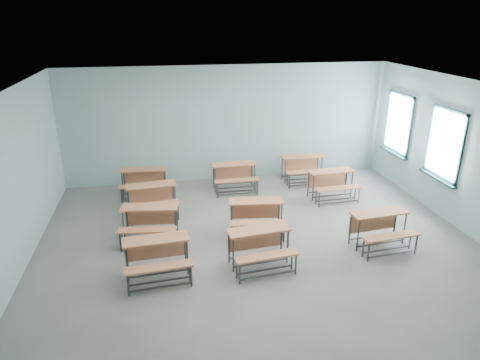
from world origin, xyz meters
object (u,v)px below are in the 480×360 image
(desk_unit_r3c0, at_px, (144,178))
(desk_unit_r3c2, at_px, (303,165))
(desk_unit_r0c1, at_px, (260,243))
(desk_unit_r3c1, at_px, (235,173))
(desk_unit_r1c0, at_px, (150,219))
(desk_unit_r0c2, at_px, (381,225))
(desk_unit_r1c1, at_px, (256,212))
(desk_unit_r2c0, at_px, (152,195))
(desk_unit_r0c0, at_px, (157,253))
(desk_unit_r2c2, at_px, (332,180))

(desk_unit_r3c0, relative_size, desk_unit_r3c2, 1.03)
(desk_unit_r0c1, bearing_deg, desk_unit_r3c1, 81.26)
(desk_unit_r1c0, relative_size, desk_unit_r3c2, 1.08)
(desk_unit_r0c2, xyz_separation_m, desk_unit_r3c2, (-0.37, 3.78, 0.00))
(desk_unit_r0c1, bearing_deg, desk_unit_r0c2, -0.13)
(desk_unit_r1c1, bearing_deg, desk_unit_r2c0, 155.63)
(desk_unit_r0c1, height_order, desk_unit_r2c0, same)
(desk_unit_r3c0, bearing_deg, desk_unit_r3c2, 5.97)
(desk_unit_r0c0, relative_size, desk_unit_r3c0, 1.01)
(desk_unit_r0c1, xyz_separation_m, desk_unit_r3c0, (-2.19, 3.80, 0.00))
(desk_unit_r2c2, height_order, desk_unit_r3c2, same)
(desk_unit_r1c0, height_order, desk_unit_r3c1, same)
(desk_unit_r0c1, height_order, desk_unit_r3c0, same)
(desk_unit_r1c0, distance_m, desk_unit_r3c0, 2.41)
(desk_unit_r0c0, relative_size, desk_unit_r2c2, 1.01)
(desk_unit_r2c0, relative_size, desk_unit_r3c1, 1.06)
(desk_unit_r0c0, xyz_separation_m, desk_unit_r1c0, (-0.14, 1.41, 0.00))
(desk_unit_r3c2, bearing_deg, desk_unit_r2c0, -161.53)
(desk_unit_r0c0, bearing_deg, desk_unit_r3c1, 57.21)
(desk_unit_r3c0, bearing_deg, desk_unit_r2c2, -9.45)
(desk_unit_r0c2, xyz_separation_m, desk_unit_r1c0, (-4.58, 1.14, 0.00))
(desk_unit_r2c0, height_order, desk_unit_r3c0, same)
(desk_unit_r1c1, height_order, desk_unit_r2c2, same)
(desk_unit_r0c0, distance_m, desk_unit_r3c1, 4.30)
(desk_unit_r0c0, xyz_separation_m, desk_unit_r1c1, (2.10, 1.30, 0.00))
(desk_unit_r0c0, bearing_deg, desk_unit_r2c2, 28.06)
(desk_unit_r1c0, xyz_separation_m, desk_unit_r3c2, (4.21, 2.64, 0.00))
(desk_unit_r0c1, relative_size, desk_unit_r1c0, 0.98)
(desk_unit_r3c2, bearing_deg, desk_unit_r3c0, -177.04)
(desk_unit_r0c0, xyz_separation_m, desk_unit_r3c0, (-0.31, 3.81, 0.00))
(desk_unit_r3c1, bearing_deg, desk_unit_r2c0, -152.39)
(desk_unit_r3c0, distance_m, desk_unit_r3c2, 4.39)
(desk_unit_r3c1, bearing_deg, desk_unit_r3c0, 179.14)
(desk_unit_r0c2, bearing_deg, desk_unit_r2c2, 85.11)
(desk_unit_r0c0, relative_size, desk_unit_r3c2, 1.04)
(desk_unit_r2c0, xyz_separation_m, desk_unit_r3c2, (4.17, 1.40, 0.00))
(desk_unit_r2c2, bearing_deg, desk_unit_r0c2, -92.43)
(desk_unit_r2c2, relative_size, desk_unit_r3c2, 1.03)
(desk_unit_r3c1, height_order, desk_unit_r3c2, same)
(desk_unit_r2c0, bearing_deg, desk_unit_r0c0, -93.81)
(desk_unit_r1c0, bearing_deg, desk_unit_r1c1, 5.07)
(desk_unit_r2c0, bearing_deg, desk_unit_r3c2, 12.63)
(desk_unit_r0c0, xyz_separation_m, desk_unit_r3c2, (4.07, 4.05, 0.00))
(desk_unit_r0c2, bearing_deg, desk_unit_r0c0, 178.02)
(desk_unit_r3c0, distance_m, desk_unit_r3c1, 2.38)
(desk_unit_r1c0, distance_m, desk_unit_r3c2, 4.97)
(desk_unit_r3c0, bearing_deg, desk_unit_r0c2, -33.78)
(desk_unit_r0c2, height_order, desk_unit_r3c2, same)
(desk_unit_r1c0, bearing_deg, desk_unit_r3c1, 54.90)
(desk_unit_r0c0, xyz_separation_m, desk_unit_r0c1, (1.88, 0.01, 0.00))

